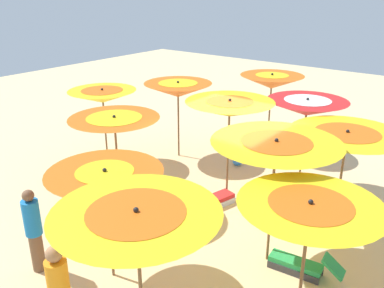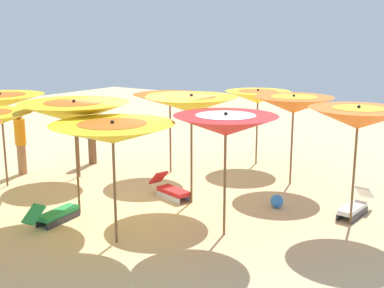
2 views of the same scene
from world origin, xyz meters
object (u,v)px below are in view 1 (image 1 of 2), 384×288
object	(u,v)px
beach_umbrella_4	(309,215)
lounger_0	(214,199)
beach_umbrella_3	(272,82)
lounger_2	(251,140)
beach_umbrella_11	(103,96)
beach_umbrella_7	(178,90)
beach_umbrella_10	(115,124)
lounger_1	(301,264)
beach_umbrella_5	(275,153)
beach_ball	(238,161)
beach_umbrella_2	(307,107)
beachgoer_1	(34,229)
beach_umbrella_8	(137,223)
beach_umbrella_9	(105,181)
beach_umbrella_1	(346,141)
beach_umbrella_6	(230,109)

from	to	relation	value
beach_umbrella_4	lounger_0	xyz separation A→B (m)	(3.18, -2.37, -1.89)
beach_umbrella_3	lounger_2	bearing A→B (deg)	9.39
beach_umbrella_11	beach_umbrella_7	bearing A→B (deg)	-128.79
beach_umbrella_10	lounger_1	bearing A→B (deg)	-175.50
beach_umbrella_5	lounger_1	distance (m)	2.15
beach_umbrella_3	beach_ball	bearing A→B (deg)	87.54
beach_umbrella_3	beach_umbrella_2	bearing A→B (deg)	135.92
beach_umbrella_7	beachgoer_1	xyz separation A→B (m)	(-1.42, 5.79, -1.23)
beach_umbrella_4	beach_umbrella_11	xyz separation A→B (m)	(7.20, -2.57, -0.06)
beach_umbrella_10	beach_umbrella_8	bearing A→B (deg)	141.70
beach_umbrella_7	beach_umbrella_10	size ratio (longest dim) A/B	1.03
beach_umbrella_4	beach_umbrella_9	distance (m)	3.30
beach_umbrella_4	lounger_0	world-z (taller)	beach_umbrella_4
beach_umbrella_3	beachgoer_1	xyz separation A→B (m)	(0.50, 7.95, -1.35)
beach_umbrella_7	beach_umbrella_10	xyz separation A→B (m)	(-0.87, 3.25, -0.03)
beach_umbrella_4	beach_umbrella_3	bearing A→B (deg)	-58.64
beach_umbrella_3	beach_ball	world-z (taller)	beach_umbrella_3
beach_umbrella_9	beachgoer_1	distance (m)	1.77
beach_umbrella_2	lounger_1	size ratio (longest dim) A/B	1.77
beach_umbrella_1	beach_umbrella_7	world-z (taller)	beach_umbrella_7
beach_umbrella_6	beach_umbrella_10	bearing A→B (deg)	47.59
beach_umbrella_5	beachgoer_1	bearing A→B (deg)	41.90
beach_umbrella_9	beach_umbrella_10	distance (m)	2.53
lounger_0	beach_umbrella_9	bearing A→B (deg)	-165.61
lounger_0	beach_ball	xyz separation A→B (m)	(0.81, -2.37, -0.05)
beach_umbrella_2	lounger_1	world-z (taller)	beach_umbrella_2
beach_umbrella_7	beach_umbrella_11	world-z (taller)	beach_umbrella_7
beach_umbrella_11	beach_umbrella_3	bearing A→B (deg)	-130.37
beach_umbrella_8	beachgoer_1	size ratio (longest dim) A/B	1.46
beach_umbrella_4	beach_umbrella_5	xyz separation A→B (m)	(1.21, -1.36, 0.15)
beach_umbrella_9	lounger_0	size ratio (longest dim) A/B	1.72
beach_umbrella_5	beach_umbrella_7	size ratio (longest dim) A/B	1.06
beach_umbrella_8	beach_umbrella_10	size ratio (longest dim) A/B	1.06
beach_umbrella_3	beach_umbrella_11	distance (m)	5.07
beach_umbrella_3	lounger_2	size ratio (longest dim) A/B	1.85
beach_umbrella_6	beach_umbrella_11	distance (m)	4.03
beach_umbrella_2	beach_umbrella_11	distance (m)	5.58
beach_umbrella_6	beach_ball	xyz separation A→B (m)	(0.80, -1.79, -2.15)
beach_umbrella_7	beach_umbrella_9	distance (m)	5.70
beach_umbrella_2	beach_umbrella_3	size ratio (longest dim) A/B	0.98
beach_umbrella_6	beach_umbrella_11	world-z (taller)	beach_umbrella_6
beach_umbrella_5	lounger_0	distance (m)	3.01
beach_umbrella_1	beach_umbrella_8	size ratio (longest dim) A/B	0.96
beach_umbrella_7	beachgoer_1	world-z (taller)	beach_umbrella_7
beach_umbrella_8	beach_umbrella_2	bearing A→B (deg)	-85.98
beach_umbrella_2	beach_umbrella_9	world-z (taller)	beach_umbrella_2
lounger_1	beach_umbrella_2	bearing A→B (deg)	-71.62
beach_umbrella_9	beach_ball	distance (m)	5.86
beach_umbrella_11	lounger_1	size ratio (longest dim) A/B	1.65
beach_umbrella_1	beach_umbrella_2	world-z (taller)	beach_umbrella_2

